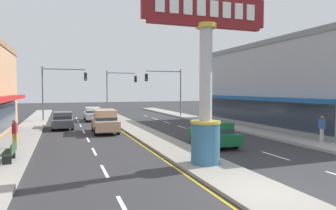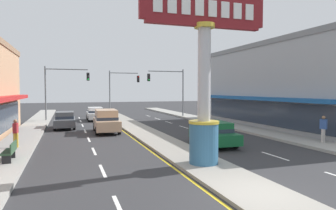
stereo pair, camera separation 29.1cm
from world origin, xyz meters
name	(u,v)px [view 1 (the left image)]	position (x,y,z in m)	size (l,w,h in m)	color
ground_plane	(260,195)	(0.00, 0.00, 0.00)	(160.00, 160.00, 0.00)	#303033
median_strip	(136,128)	(0.00, 18.00, 0.07)	(2.49, 52.00, 0.14)	gray
sidewalk_left	(23,137)	(-9.02, 16.00, 0.09)	(2.34, 60.00, 0.18)	#9E9B93
sidewalk_right	(234,127)	(9.02, 16.00, 0.09)	(2.34, 60.00, 0.18)	#9E9B93
lane_markings	(139,131)	(0.00, 16.65, 0.00)	(9.23, 52.00, 0.01)	silver
district_sign	(206,83)	(0.00, 4.08, 3.88)	(6.09, 1.40, 7.90)	#33668C
storefront_right	(289,86)	(14.45, 15.05, 3.96)	(8.94, 21.80, 7.91)	#999EA3
traffic_light_left_side	(59,84)	(-6.48, 27.61, 4.25)	(4.86, 0.46, 6.20)	slate
traffic_light_right_side	(168,84)	(6.48, 27.51, 4.25)	(4.86, 0.46, 6.20)	slate
traffic_light_median_far	(118,85)	(1.10, 32.98, 4.19)	(4.20, 0.46, 6.20)	slate
sedan_near_right_lane	(214,133)	(2.89, 8.61, 0.79)	(1.95, 4.36, 1.53)	#14562D
sedan_far_right_lane	(63,120)	(-6.19, 20.68, 0.79)	(1.90, 4.33, 1.53)	#4C5156
suv_near_left_lane	(105,121)	(-2.89, 16.82, 0.98)	(2.07, 4.65, 1.90)	tan
sedan_mid_left_lane	(93,114)	(-2.89, 27.16, 0.79)	(1.85, 4.31, 1.53)	white
street_bench	(10,151)	(-8.58, 7.34, 0.65)	(0.48, 1.60, 0.88)	#2D4C33
pedestrian_near_kerb	(15,132)	(-8.85, 10.89, 1.12)	(0.28, 0.42, 1.66)	gold
pedestrian_far_side	(322,127)	(9.60, 6.47, 1.15)	(0.37, 0.46, 1.71)	#B7B2AD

